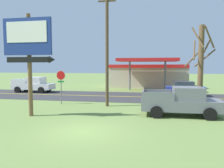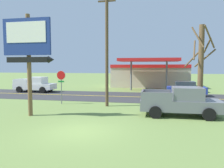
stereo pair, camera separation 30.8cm
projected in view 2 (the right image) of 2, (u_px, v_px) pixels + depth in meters
name	position (u px, v px, depth m)	size (l,w,h in m)	color
ground_plane	(81.00, 131.00, 11.16)	(180.00, 180.00, 0.00)	olive
road_asphalt	(121.00, 97.00, 23.86)	(140.00, 8.00, 0.02)	#333335
road_centre_line	(121.00, 96.00, 23.85)	(126.00, 0.20, 0.01)	gold
motel_sign	(28.00, 46.00, 14.20)	(3.59, 0.54, 6.76)	brown
stop_sign	(61.00, 81.00, 19.10)	(0.80, 0.08, 2.95)	slate
utility_pole	(107.00, 43.00, 17.79)	(1.60, 0.26, 9.91)	brown
bare_tree	(201.00, 65.00, 16.32)	(2.33, 2.18, 6.43)	brown
gas_station	(150.00, 75.00, 35.20)	(12.00, 11.50, 4.40)	beige
pickup_grey_parked_on_lawn	(181.00, 102.00, 14.47)	(5.22, 2.27, 1.96)	slate
pickup_white_on_road	(35.00, 85.00, 28.04)	(5.20, 2.24, 1.96)	silver
car_blue_far_lane	(186.00, 89.00, 24.33)	(4.20, 2.00, 1.64)	#233893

